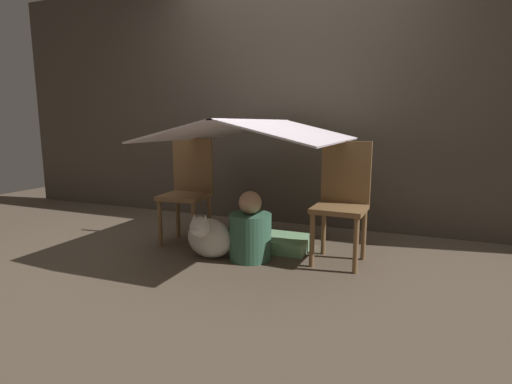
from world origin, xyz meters
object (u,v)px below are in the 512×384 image
object	(u,v)px
chair_right	(342,198)
person_front	(250,232)
chair_left	(188,187)
dog	(208,236)

from	to	relation	value
chair_right	person_front	bearing A→B (deg)	-157.29
chair_left	dog	xyz separation A→B (m)	(0.38, -0.35, -0.30)
person_front	chair_left	bearing A→B (deg)	160.85
chair_left	person_front	xyz separation A→B (m)	(0.68, -0.24, -0.27)
chair_right	person_front	size ratio (longest dim) A/B	1.70
person_front	dog	xyz separation A→B (m)	(-0.30, -0.11, -0.04)
chair_left	chair_right	distance (m)	1.31
chair_left	chair_right	size ratio (longest dim) A/B	1.00
person_front	dog	distance (m)	0.32
chair_right	person_front	xyz separation A→B (m)	(-0.63, -0.24, -0.27)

